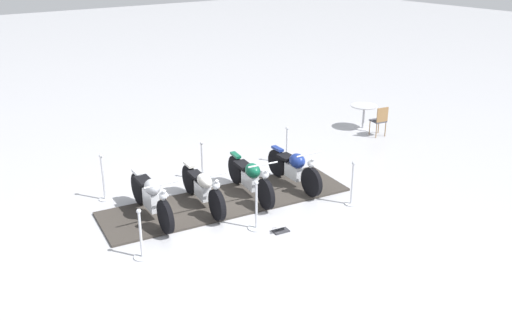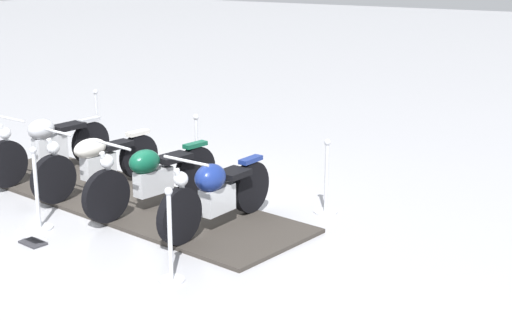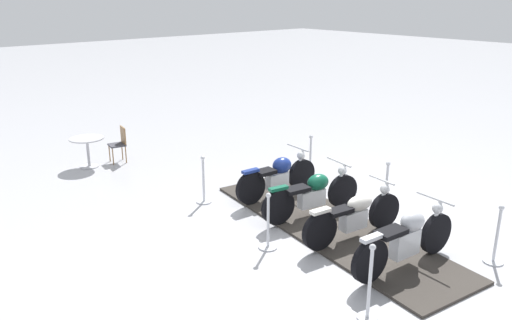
# 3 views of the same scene
# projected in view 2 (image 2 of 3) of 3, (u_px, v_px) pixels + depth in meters

# --- Properties ---
(ground_plane) EXTENTS (80.00, 80.00, 0.00)m
(ground_plane) POSITION_uv_depth(u_px,v_px,m) (126.00, 201.00, 10.64)
(ground_plane) COLOR #B2B2B7
(display_platform) EXTENTS (5.96, 2.43, 0.05)m
(display_platform) POSITION_uv_depth(u_px,v_px,m) (126.00, 200.00, 10.63)
(display_platform) COLOR #38332D
(display_platform) RESTS_ON ground_plane
(motorcycle_chrome) EXTENTS (0.72, 2.33, 1.04)m
(motorcycle_chrome) POSITION_uv_depth(u_px,v_px,m) (48.00, 145.00, 11.59)
(motorcycle_chrome) COLOR black
(motorcycle_chrome) RESTS_ON display_platform
(motorcycle_cream) EXTENTS (0.61, 2.25, 1.01)m
(motorcycle_cream) POSITION_uv_depth(u_px,v_px,m) (96.00, 161.00, 10.86)
(motorcycle_cream) COLOR black
(motorcycle_cream) RESTS_ON display_platform
(motorcycle_forest) EXTENTS (0.71, 2.28, 1.02)m
(motorcycle_forest) POSITION_uv_depth(u_px,v_px,m) (151.00, 175.00, 10.10)
(motorcycle_forest) COLOR black
(motorcycle_forest) RESTS_ON display_platform
(motorcycle_navy) EXTENTS (0.69, 2.12, 1.02)m
(motorcycle_navy) POSITION_uv_depth(u_px,v_px,m) (215.00, 192.00, 9.36)
(motorcycle_navy) COLOR black
(motorcycle_navy) RESTS_ON display_platform
(stanchion_right_mid) EXTENTS (0.35, 0.35, 1.09)m
(stanchion_right_mid) POSITION_uv_depth(u_px,v_px,m) (38.00, 204.00, 9.49)
(stanchion_right_mid) COLOR silver
(stanchion_right_mid) RESTS_ON ground_plane
(stanchion_left_mid) EXTENTS (0.34, 0.34, 1.04)m
(stanchion_left_mid) POSITION_uv_depth(u_px,v_px,m) (197.00, 159.00, 11.61)
(stanchion_left_mid) COLOR silver
(stanchion_left_mid) RESTS_ON ground_plane
(stanchion_left_rear) EXTENTS (0.32, 0.32, 1.04)m
(stanchion_left_rear) POSITION_uv_depth(u_px,v_px,m) (326.00, 189.00, 10.08)
(stanchion_left_rear) COLOR silver
(stanchion_left_rear) RESTS_ON ground_plane
(stanchion_left_front) EXTENTS (0.29, 0.29, 1.14)m
(stanchion_left_front) POSITION_uv_depth(u_px,v_px,m) (98.00, 130.00, 13.12)
(stanchion_left_front) COLOR silver
(stanchion_left_front) RESTS_ON ground_plane
(stanchion_right_rear) EXTENTS (0.29, 0.29, 1.07)m
(stanchion_right_rear) POSITION_uv_depth(u_px,v_px,m) (170.00, 248.00, 7.95)
(stanchion_right_rear) COLOR silver
(stanchion_right_rear) RESTS_ON ground_plane
(info_placard) EXTENTS (0.36, 0.25, 0.19)m
(info_placard) POSITION_uv_depth(u_px,v_px,m) (33.00, 239.00, 9.06)
(info_placard) COLOR #333338
(info_placard) RESTS_ON ground_plane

